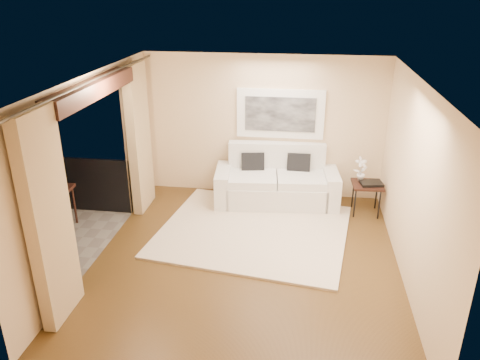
% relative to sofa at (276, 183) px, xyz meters
% --- Properties ---
extents(floor, '(5.00, 5.00, 0.00)m').
position_rel_sofa_xyz_m(floor, '(-0.30, -2.10, -0.38)').
color(floor, brown).
rests_on(floor, ground).
extents(room_shell, '(5.00, 6.40, 5.00)m').
position_rel_sofa_xyz_m(room_shell, '(-2.43, -2.10, 2.14)').
color(room_shell, white).
rests_on(room_shell, ground).
extents(balcony, '(1.81, 2.60, 1.17)m').
position_rel_sofa_xyz_m(balcony, '(-3.61, -2.10, -0.21)').
color(balcony, '#605B56').
rests_on(balcony, ground).
extents(curtains, '(0.16, 4.80, 2.64)m').
position_rel_sofa_xyz_m(curtains, '(-2.41, -2.10, 0.95)').
color(curtains, tan).
rests_on(curtains, ground).
extents(artwork, '(1.62, 0.07, 0.92)m').
position_rel_sofa_xyz_m(artwork, '(0.01, 0.36, 1.24)').
color(artwork, white).
rests_on(artwork, room_shell).
extents(rug, '(3.36, 3.03, 0.04)m').
position_rel_sofa_xyz_m(rug, '(-0.29, -1.23, -0.36)').
color(rug, beige).
rests_on(rug, floor).
extents(sofa, '(2.34, 1.17, 1.09)m').
position_rel_sofa_xyz_m(sofa, '(0.00, 0.00, 0.00)').
color(sofa, white).
rests_on(sofa, floor).
extents(side_table, '(0.55, 0.55, 0.57)m').
position_rel_sofa_xyz_m(side_table, '(1.63, -0.25, 0.13)').
color(side_table, black).
rests_on(side_table, floor).
extents(tray, '(0.43, 0.35, 0.05)m').
position_rel_sofa_xyz_m(tray, '(1.69, -0.28, 0.21)').
color(tray, black).
rests_on(tray, side_table).
extents(orchid, '(0.29, 0.25, 0.45)m').
position_rel_sofa_xyz_m(orchid, '(1.50, -0.14, 0.41)').
color(orchid, white).
rests_on(orchid, side_table).
extents(bistro_table, '(0.65, 0.65, 0.72)m').
position_rel_sofa_xyz_m(bistro_table, '(-3.62, -1.60, 0.25)').
color(bistro_table, black).
rests_on(bistro_table, balcony).
extents(balcony_chair_far, '(0.52, 0.52, 0.99)m').
position_rel_sofa_xyz_m(balcony_chair_far, '(-3.72, -1.90, 0.19)').
color(balcony_chair_far, black).
rests_on(balcony_chair_far, balcony).
extents(balcony_chair_near, '(0.47, 0.47, 0.90)m').
position_rel_sofa_xyz_m(balcony_chair_near, '(-3.76, -2.41, 0.13)').
color(balcony_chair_near, black).
rests_on(balcony_chair_near, balcony).
extents(ice_bucket, '(0.18, 0.18, 0.20)m').
position_rel_sofa_xyz_m(ice_bucket, '(-3.77, -1.45, 0.43)').
color(ice_bucket, silver).
rests_on(ice_bucket, bistro_table).
extents(candle, '(0.06, 0.06, 0.07)m').
position_rel_sofa_xyz_m(candle, '(-3.59, -1.41, 0.37)').
color(candle, red).
rests_on(candle, bistro_table).
extents(vase, '(0.04, 0.04, 0.18)m').
position_rel_sofa_xyz_m(vase, '(-3.63, -1.82, 0.42)').
color(vase, white).
rests_on(vase, bistro_table).
extents(glass_a, '(0.06, 0.06, 0.12)m').
position_rel_sofa_xyz_m(glass_a, '(-3.51, -1.71, 0.39)').
color(glass_a, silver).
rests_on(glass_a, bistro_table).
extents(glass_b, '(0.06, 0.06, 0.12)m').
position_rel_sofa_xyz_m(glass_b, '(-3.45, -1.59, 0.39)').
color(glass_b, silver).
rests_on(glass_b, bistro_table).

